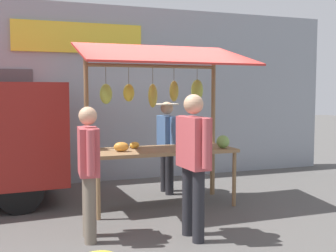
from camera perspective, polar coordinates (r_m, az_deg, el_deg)
name	(u,v)px	position (r m, az deg, el deg)	size (l,w,h in m)	color
ground_plane	(161,206)	(6.60, -0.90, -10.68)	(40.00, 40.00, 0.00)	#514F4C
street_backdrop	(122,94)	(8.46, -6.16, 4.31)	(9.00, 0.30, 3.40)	#8C939E
market_stall	(161,105)	(6.41, -0.93, 2.83)	(2.50, 1.46, 2.50)	olive
vendor_with_sunhat	(167,140)	(7.24, -0.15, -1.88)	(0.41, 0.68, 1.58)	#232328
shopper_with_shopping_bag	(193,155)	(4.98, 3.43, -3.93)	(0.25, 0.72, 1.72)	#232328
shopper_in_grey_tee	(89,164)	(5.03, -10.66, -5.09)	(0.25, 0.68, 1.57)	#726656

